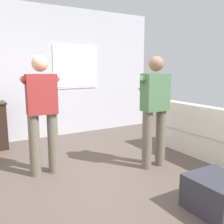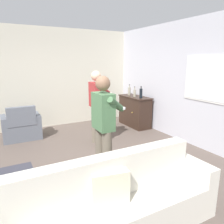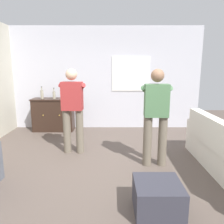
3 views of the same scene
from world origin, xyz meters
The scene contains 9 objects.
ground centered at (0.00, 0.00, 0.00)m, with size 10.40×10.40×0.00m, color brown.
wall_back_with_window centered at (0.02, 2.66, 1.40)m, with size 5.20×0.15×2.80m.
sideboard_cabinet centered at (-1.45, 2.30, 0.44)m, with size 1.11×0.49×0.88m.
bottle_wine_green centered at (-1.72, 2.28, 1.01)m, with size 0.08×0.08×0.32m.
bottle_liquor_amber centered at (-1.39, 2.24, 0.99)m, with size 0.07×0.07×0.29m.
bottle_spirits_clear centered at (-1.11, 2.26, 1.02)m, with size 0.08×0.08×0.33m.
ottoman centered at (0.69, -1.19, 0.19)m, with size 0.55×0.55×0.37m, color #33333D.
person_standing_left centered at (-0.63, 0.70, 0.94)m, with size 0.56×0.49×1.68m.
person_standing_right centered at (0.90, 0.12, 0.94)m, with size 0.56×0.48×1.68m.
Camera 3 is at (0.15, -3.52, 1.70)m, focal length 35.00 mm.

